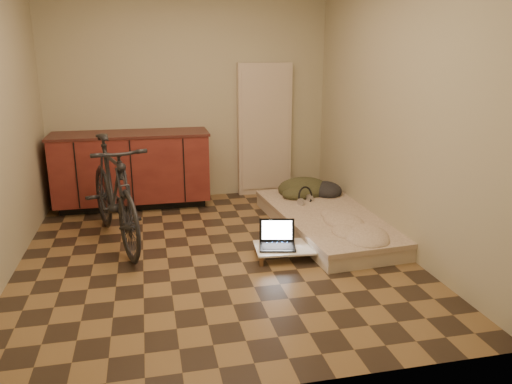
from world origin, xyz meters
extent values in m
cube|color=brown|center=(0.00, 0.00, 0.00)|extent=(3.50, 4.00, 0.00)
cube|color=#BAB08F|center=(0.00, 2.00, 1.30)|extent=(3.50, 0.00, 2.60)
cube|color=#BAB08F|center=(0.00, -2.00, 1.30)|extent=(3.50, 0.00, 2.60)
cube|color=#BAB08F|center=(1.75, 0.00, 1.30)|extent=(0.00, 4.00, 2.60)
cube|color=black|center=(-0.75, 1.74, 0.05)|extent=(1.70, 0.48, 0.10)
cube|color=#5A1C19|center=(-0.75, 1.70, 0.49)|extent=(1.80, 0.60, 0.78)
cube|color=#461E19|center=(-0.75, 1.70, 0.90)|extent=(1.84, 0.62, 0.03)
cube|color=beige|center=(0.95, 1.94, 0.85)|extent=(0.70, 0.10, 1.70)
imported|color=black|center=(-0.90, 0.49, 0.58)|extent=(0.99, 1.87, 1.16)
cube|color=beige|center=(1.30, 0.42, 0.07)|extent=(1.14, 2.15, 0.13)
cube|color=beige|center=(1.30, 0.42, 0.16)|extent=(1.16, 2.17, 0.05)
cube|color=brown|center=(0.37, -0.36, 0.04)|extent=(0.04, 0.04, 0.09)
cube|color=brown|center=(0.40, -0.02, 0.04)|extent=(0.04, 0.04, 0.09)
cube|color=brown|center=(0.92, -0.41, 0.04)|extent=(0.04, 0.04, 0.09)
cube|color=brown|center=(0.95, -0.07, 0.04)|extent=(0.04, 0.04, 0.09)
cube|color=white|center=(0.66, -0.22, 0.09)|extent=(0.65, 0.45, 0.02)
cube|color=black|center=(0.55, -0.23, 0.11)|extent=(0.37, 0.30, 0.02)
cube|color=black|center=(0.58, -0.09, 0.22)|extent=(0.33, 0.13, 0.21)
cube|color=white|center=(0.58, -0.09, 0.22)|extent=(0.28, 0.11, 0.17)
ellipsoid|color=white|center=(0.89, -0.31, 0.12)|extent=(0.07, 0.10, 0.03)
camera|label=1|loc=(-0.57, -4.34, 1.85)|focal=35.00mm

